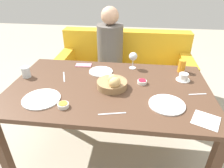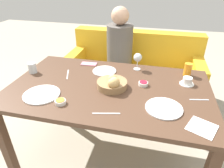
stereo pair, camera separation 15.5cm
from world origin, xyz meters
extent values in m
plane|color=#A89E89|center=(0.00, 0.00, 0.00)|extent=(10.00, 10.00, 0.00)
cube|color=#4C3323|center=(0.00, 0.00, 0.76)|extent=(1.58, 0.94, 0.03)
cube|color=#4C3323|center=(-0.74, -0.42, 0.37)|extent=(0.06, 0.06, 0.74)
cube|color=#4C3323|center=(-0.74, 0.42, 0.37)|extent=(0.06, 0.06, 0.74)
cube|color=#4C3323|center=(0.74, 0.42, 0.37)|extent=(0.06, 0.06, 0.74)
cube|color=gold|center=(0.06, 1.11, 0.21)|extent=(1.73, 0.70, 0.42)
cube|color=gold|center=(0.06, 1.36, 0.64)|extent=(1.73, 0.20, 0.45)
cube|color=gold|center=(-0.74, 1.11, 0.31)|extent=(0.14, 0.70, 0.62)
cube|color=gold|center=(0.86, 1.11, 0.31)|extent=(0.14, 0.70, 0.62)
cube|color=#23232D|center=(-0.12, 1.00, 0.21)|extent=(0.30, 0.41, 0.42)
cylinder|color=#5B5651|center=(-0.12, 1.00, 0.72)|extent=(0.32, 0.32, 0.60)
sphere|color=tan|center=(-0.12, 1.00, 1.12)|extent=(0.21, 0.21, 0.21)
cylinder|color=#99754C|center=(0.03, -0.01, 0.81)|extent=(0.24, 0.24, 0.05)
sphere|color=tan|center=(0.03, -0.01, 0.86)|extent=(0.07, 0.07, 0.07)
sphere|color=tan|center=(0.05, -0.08, 0.86)|extent=(0.08, 0.08, 0.08)
sphere|color=tan|center=(0.03, 0.01, 0.85)|extent=(0.07, 0.07, 0.07)
sphere|color=tan|center=(0.06, -0.06, 0.86)|extent=(0.08, 0.08, 0.08)
cylinder|color=white|center=(-0.45, -0.24, 0.78)|extent=(0.27, 0.27, 0.01)
cylinder|color=white|center=(0.43, -0.20, 0.78)|extent=(0.25, 0.25, 0.01)
cylinder|color=white|center=(-0.11, 0.25, 0.78)|extent=(0.21, 0.21, 0.01)
cylinder|color=orange|center=(0.61, 0.34, 0.84)|extent=(0.06, 0.06, 0.11)
cylinder|color=silver|center=(-0.72, 0.08, 0.83)|extent=(0.07, 0.07, 0.09)
cylinder|color=silver|center=(0.18, 0.36, 0.78)|extent=(0.06, 0.06, 0.00)
cylinder|color=silver|center=(0.18, 0.36, 0.82)|extent=(0.01, 0.01, 0.07)
sphere|color=silver|center=(0.18, 0.36, 0.90)|extent=(0.08, 0.08, 0.08)
cylinder|color=white|center=(0.60, 0.18, 0.78)|extent=(0.11, 0.11, 0.01)
cylinder|color=white|center=(0.60, 0.18, 0.81)|extent=(0.07, 0.07, 0.05)
cylinder|color=white|center=(0.26, 0.08, 0.79)|extent=(0.08, 0.08, 0.03)
cylinder|color=#A3192D|center=(0.26, 0.08, 0.81)|extent=(0.06, 0.06, 0.00)
cylinder|color=white|center=(-0.27, -0.30, 0.79)|extent=(0.08, 0.08, 0.03)
cylinder|color=#C67F28|center=(-0.27, -0.30, 0.81)|extent=(0.06, 0.06, 0.00)
cube|color=#B7B7BC|center=(0.07, -0.34, 0.78)|extent=(0.18, 0.05, 0.00)
cube|color=#B7B7BC|center=(-0.41, 0.12, 0.78)|extent=(0.07, 0.17, 0.00)
cube|color=#B7B7BC|center=(0.67, -0.03, 0.78)|extent=(0.13, 0.04, 0.00)
cube|color=white|center=(0.65, -0.33, 0.78)|extent=(0.20, 0.20, 0.00)
cube|color=pink|center=(-0.29, 0.37, 0.78)|extent=(0.15, 0.08, 0.01)
camera|label=1|loc=(0.19, -1.34, 1.59)|focal=32.00mm
camera|label=2|loc=(0.34, -1.32, 1.59)|focal=32.00mm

